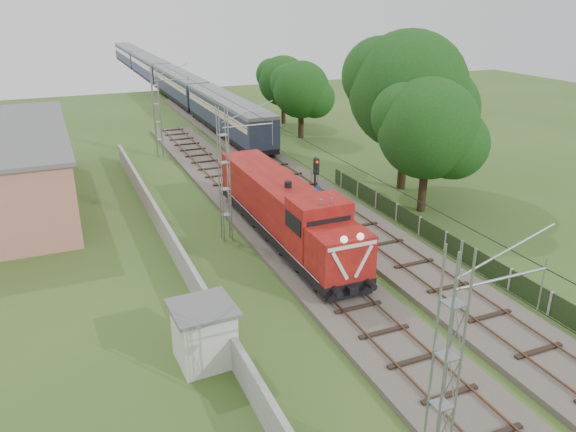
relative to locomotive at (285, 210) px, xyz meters
name	(u,v)px	position (x,y,z in m)	size (l,w,h in m)	color
ground	(375,331)	(0.00, -10.14, -2.13)	(140.00, 140.00, 0.00)	#31531F
track_main	(308,262)	(0.00, -3.14, -1.94)	(4.20, 70.00, 0.45)	#6B6054
track_side	(295,182)	(5.00, 9.86, -1.94)	(4.20, 80.00, 0.45)	#6B6054
catenary	(225,175)	(-2.95, 1.86, 1.92)	(3.31, 70.00, 8.00)	gray
boundary_wall	(168,237)	(-6.50, 1.86, -1.38)	(0.25, 40.00, 1.50)	#9E9E99
station_building	(6,167)	(-15.00, 13.86, 0.50)	(8.40, 20.40, 5.22)	tan
fence	(476,259)	(8.00, -7.14, -1.53)	(0.12, 32.00, 1.20)	black
locomotive	(285,210)	(0.00, 0.00, 0.00)	(2.81, 16.03, 4.07)	black
coach_rake	(162,74)	(5.00, 59.67, 0.31)	(2.91, 86.77, 3.36)	black
signal_post	(316,180)	(2.68, 1.51, 0.99)	(0.50, 0.39, 4.54)	black
relay_hut	(204,334)	(-7.40, -9.30, -0.86)	(2.53, 2.53, 2.51)	silver
tree_a	(429,130)	(10.67, 1.27, 3.46)	(6.91, 6.58, 8.95)	#382716
tree_b	(410,92)	(12.13, 5.83, 5.11)	(8.95, 8.52, 11.60)	#382716
tree_c	(302,90)	(11.79, 23.54, 2.68)	(5.94, 5.66, 7.70)	#382716
tree_d	(284,82)	(12.79, 30.52, 2.57)	(5.81, 5.53, 7.53)	#382716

